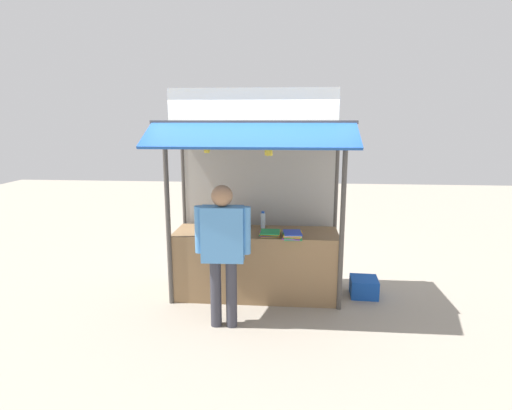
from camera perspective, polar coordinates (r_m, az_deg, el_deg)
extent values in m
plane|color=#9E9384|center=(5.63, 0.00, -12.25)|extent=(20.00, 20.00, 0.00)
cube|color=olive|center=(5.47, 0.00, -8.08)|extent=(2.10, 0.67, 0.87)
cylinder|color=#4C4742|center=(5.15, -12.05, -1.66)|extent=(0.06, 0.06, 2.24)
cylinder|color=#4C4742|center=(4.97, 11.84, -2.12)|extent=(0.06, 0.06, 2.24)
cylinder|color=#4C4742|center=(5.90, -9.83, 0.12)|extent=(0.06, 0.06, 2.24)
cylinder|color=#4C4742|center=(5.75, 10.88, -0.22)|extent=(0.06, 0.06, 2.24)
cube|color=#B7B2A8|center=(5.74, 0.39, -0.29)|extent=(2.06, 0.04, 2.19)
cube|color=#3F3F44|center=(5.11, -0.03, 11.38)|extent=(2.30, 1.00, 0.04)
cube|color=#194799|center=(4.37, -0.87, 9.55)|extent=(2.26, 0.51, 0.26)
cube|color=white|center=(4.66, -0.51, 13.75)|extent=(1.89, 0.04, 0.35)
cylinder|color=#59544C|center=(4.71, -0.45, 10.14)|extent=(2.00, 0.02, 0.02)
cylinder|color=silver|center=(5.47, -1.16, -2.12)|extent=(0.07, 0.07, 0.22)
cylinder|color=white|center=(5.44, -1.17, -0.85)|extent=(0.05, 0.05, 0.03)
cylinder|color=silver|center=(5.44, -7.94, -2.15)|extent=(0.08, 0.08, 0.25)
cylinder|color=white|center=(5.41, -7.99, -0.72)|extent=(0.05, 0.05, 0.03)
cylinder|color=silver|center=(5.57, -4.22, -1.97)|extent=(0.07, 0.07, 0.21)
cylinder|color=#198C33|center=(5.54, -4.23, -0.80)|extent=(0.04, 0.04, 0.03)
cylinder|color=silver|center=(5.56, -1.92, -1.67)|extent=(0.08, 0.08, 0.26)
cylinder|color=red|center=(5.53, -1.93, -0.18)|extent=(0.05, 0.05, 0.04)
cylinder|color=silver|center=(5.49, 0.96, -2.16)|extent=(0.06, 0.06, 0.20)
cylinder|color=blue|center=(5.46, 0.97, -0.99)|extent=(0.04, 0.04, 0.03)
cube|color=yellow|center=(5.18, 1.94, -4.12)|extent=(0.26, 0.28, 0.01)
cube|color=purple|center=(5.18, 1.85, -4.02)|extent=(0.26, 0.28, 0.01)
cube|color=green|center=(5.18, 1.87, -3.94)|extent=(0.25, 0.27, 0.01)
cube|color=orange|center=(5.17, 2.03, -3.89)|extent=(0.24, 0.26, 0.01)
cube|color=yellow|center=(5.18, 2.00, -3.78)|extent=(0.26, 0.28, 0.01)
cube|color=green|center=(5.16, 1.97, -3.73)|extent=(0.24, 0.26, 0.01)
cube|color=purple|center=(5.17, -5.57, -4.17)|extent=(0.19, 0.30, 0.01)
cube|color=blue|center=(5.16, -5.56, -4.06)|extent=(0.22, 0.31, 0.01)
cube|color=orange|center=(5.15, -5.62, -3.94)|extent=(0.20, 0.30, 0.01)
cube|color=red|center=(5.16, -5.65, -3.78)|extent=(0.19, 0.30, 0.01)
cube|color=orange|center=(5.14, -5.68, -3.76)|extent=(0.21, 0.31, 0.01)
cube|color=orange|center=(5.15, -5.48, -3.65)|extent=(0.19, 0.29, 0.01)
cube|color=red|center=(5.14, -5.64, -3.59)|extent=(0.20, 0.30, 0.01)
cube|color=green|center=(5.14, -5.64, -3.45)|extent=(0.20, 0.30, 0.01)
cube|color=orange|center=(5.14, -5.57, -3.32)|extent=(0.20, 0.30, 0.01)
cube|color=green|center=(5.08, 5.07, -4.46)|extent=(0.23, 0.29, 0.01)
cube|color=purple|center=(5.06, 4.99, -4.36)|extent=(0.24, 0.30, 0.01)
cube|color=green|center=(5.06, 4.98, -4.23)|extent=(0.24, 0.30, 0.01)
cube|color=orange|center=(5.06, 5.11, -4.13)|extent=(0.24, 0.30, 0.01)
cube|color=white|center=(5.06, 5.10, -4.00)|extent=(0.21, 0.28, 0.01)
cube|color=yellow|center=(5.05, 5.09, -3.92)|extent=(0.23, 0.29, 0.01)
cube|color=blue|center=(5.04, 5.06, -3.84)|extent=(0.24, 0.30, 0.01)
cylinder|color=#332D23|center=(4.79, -6.79, 9.46)|extent=(0.01, 0.01, 0.07)
cylinder|color=olive|center=(4.79, -6.77, 8.78)|extent=(0.04, 0.04, 0.04)
ellipsoid|color=gold|center=(4.80, -6.58, 7.89)|extent=(0.04, 0.06, 0.14)
ellipsoid|color=gold|center=(4.81, -6.64, 7.89)|extent=(0.06, 0.05, 0.14)
ellipsoid|color=gold|center=(4.82, -6.78, 7.94)|extent=(0.08, 0.05, 0.14)
ellipsoid|color=gold|center=(4.81, -6.97, 7.91)|extent=(0.05, 0.07, 0.14)
ellipsoid|color=gold|center=(4.79, -6.99, 7.89)|extent=(0.06, 0.07, 0.14)
ellipsoid|color=gold|center=(4.78, -6.86, 7.89)|extent=(0.08, 0.05, 0.14)
ellipsoid|color=gold|center=(4.79, -6.67, 7.88)|extent=(0.06, 0.05, 0.14)
cylinder|color=#332D23|center=(4.70, 1.81, 9.50)|extent=(0.01, 0.01, 0.07)
cylinder|color=olive|center=(4.70, 1.81, 8.81)|extent=(0.04, 0.04, 0.04)
ellipsoid|color=yellow|center=(4.71, 2.05, 7.71)|extent=(0.04, 0.08, 0.17)
ellipsoid|color=yellow|center=(4.72, 1.99, 7.73)|extent=(0.07, 0.07, 0.17)
ellipsoid|color=yellow|center=(4.74, 1.78, 7.76)|extent=(0.09, 0.04, 0.17)
ellipsoid|color=yellow|center=(4.72, 1.46, 7.76)|extent=(0.06, 0.09, 0.17)
ellipsoid|color=yellow|center=(4.70, 1.54, 7.71)|extent=(0.06, 0.08, 0.17)
ellipsoid|color=yellow|center=(4.68, 1.66, 7.73)|extent=(0.10, 0.06, 0.17)
ellipsoid|color=yellow|center=(4.69, 2.01, 7.71)|extent=(0.07, 0.07, 0.17)
cylinder|color=#383842|center=(4.73, -5.56, -12.04)|extent=(0.12, 0.12, 0.77)
cylinder|color=#383842|center=(4.70, -3.40, -12.15)|extent=(0.12, 0.12, 0.77)
cube|color=#4C8CCC|center=(4.48, -4.63, -4.01)|extent=(0.46, 0.21, 0.61)
cylinder|color=#4C8CCC|center=(4.52, -7.84, -3.36)|extent=(0.10, 0.10, 0.52)
cylinder|color=#4C8CCC|center=(4.44, -1.37, -3.53)|extent=(0.10, 0.10, 0.52)
sphere|color=#936B4C|center=(4.39, -4.71, 1.27)|extent=(0.23, 0.23, 0.23)
cube|color=#194CB2|center=(5.73, 14.65, -10.88)|extent=(0.37, 0.37, 0.24)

